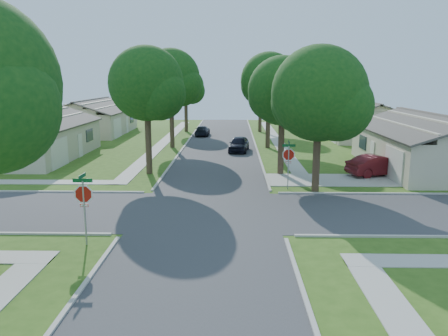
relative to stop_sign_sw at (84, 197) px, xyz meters
name	(u,v)px	position (x,y,z in m)	size (l,w,h in m)	color
ground	(207,211)	(4.70, 4.70, -2.03)	(100.00, 100.00, 0.00)	#325417
road_ns	(207,211)	(4.70, 4.70, -2.03)	(7.00, 100.00, 0.02)	#333335
sidewalk_ne	(277,140)	(10.80, 30.70, -2.01)	(1.20, 40.00, 0.04)	#9E9B91
sidewalk_nw	(166,140)	(-1.40, 30.70, -2.01)	(1.20, 40.00, 0.04)	#9E9B91
driveway	(331,180)	(12.60, 11.80, -2.01)	(8.80, 3.60, 0.05)	#9E9B91
stop_sign_sw	(84,197)	(0.00, 0.00, 0.00)	(1.05, 0.80, 2.98)	gray
stop_sign_ne	(289,157)	(9.40, 9.40, 0.00)	(1.05, 0.80, 2.98)	gray
tree_e_near	(283,94)	(9.45, 13.71, 3.61)	(4.97, 4.80, 8.28)	#38281C
tree_e_mid	(269,83)	(9.46, 25.71, 4.22)	(5.59, 5.40, 9.21)	#38281C
tree_e_far	(261,84)	(9.45, 38.71, 3.95)	(5.17, 5.00, 8.72)	#38281C
tree_w_near	(147,87)	(0.06, 13.71, 4.08)	(5.38, 5.20, 8.97)	#38281C
tree_w_mid	(171,81)	(0.06, 25.71, 4.46)	(5.80, 5.60, 9.56)	#38281C
tree_w_far	(186,88)	(0.05, 38.71, 3.48)	(4.76, 4.60, 8.04)	#38281C
tree_ne_corner	(320,98)	(11.06, 8.91, 3.56)	(5.80, 5.60, 8.66)	#38281C
house_ne_near	(429,149)	(20.69, 15.70, -0.51)	(8.42, 13.60, 4.23)	#BAAE93
house_ne_far	(361,124)	(20.69, 33.70, -0.51)	(8.42, 13.60, 4.23)	#BAAE93
house_nw_near	(31,140)	(-11.29, 19.70, -0.51)	(8.42, 13.60, 4.23)	#BAAE93
house_nw_far	(93,121)	(-11.29, 36.70, -0.51)	(8.42, 13.60, 4.23)	#BAAE93
car_driveway	(378,165)	(16.20, 13.34, -1.29)	(1.56, 4.47, 1.47)	#531116
car_curb_east	(239,144)	(6.55, 23.43, -1.33)	(1.66, 4.13, 1.41)	black
car_curb_west	(202,131)	(2.33, 34.77, -1.45)	(1.61, 3.97, 1.15)	black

